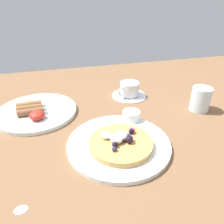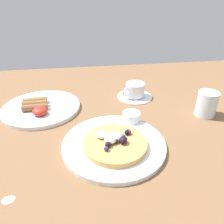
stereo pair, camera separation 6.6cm
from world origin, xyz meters
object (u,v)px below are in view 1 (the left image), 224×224
(syrup_ramekin, at_px, (131,116))
(breakfast_plate, at_px, (37,112))
(water_glass, at_px, (201,99))
(coffee_saucer, at_px, (129,95))
(pancake_plate, at_px, (119,144))
(coffee_cup, at_px, (129,88))

(syrup_ramekin, relative_size, breakfast_plate, 0.21)
(breakfast_plate, height_order, water_glass, water_glass)
(breakfast_plate, xyz_separation_m, coffee_saucer, (0.36, 0.05, -0.00))
(pancake_plate, relative_size, water_glass, 3.32)
(pancake_plate, height_order, coffee_cup, coffee_cup)
(syrup_ramekin, xyz_separation_m, breakfast_plate, (-0.30, 0.15, -0.02))
(coffee_saucer, height_order, coffee_cup, coffee_cup)
(breakfast_plate, height_order, coffee_saucer, breakfast_plate)
(coffee_saucer, height_order, water_glass, water_glass)
(coffee_cup, distance_m, water_glass, 0.27)
(syrup_ramekin, xyz_separation_m, coffee_saucer, (0.06, 0.20, -0.02))
(water_glass, bearing_deg, coffee_saucer, 139.76)
(syrup_ramekin, bearing_deg, pancake_plate, -125.74)
(water_glass, bearing_deg, syrup_ramekin, -175.65)
(coffee_saucer, bearing_deg, coffee_cup, -148.83)
(coffee_saucer, relative_size, water_glass, 1.63)
(syrup_ramekin, xyz_separation_m, coffee_cup, (0.06, 0.20, 0.01))
(syrup_ramekin, relative_size, water_glass, 0.66)
(pancake_plate, distance_m, coffee_saucer, 0.33)
(breakfast_plate, height_order, coffee_cup, coffee_cup)
(coffee_saucer, bearing_deg, water_glass, -40.24)
(syrup_ramekin, height_order, breakfast_plate, syrup_ramekin)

